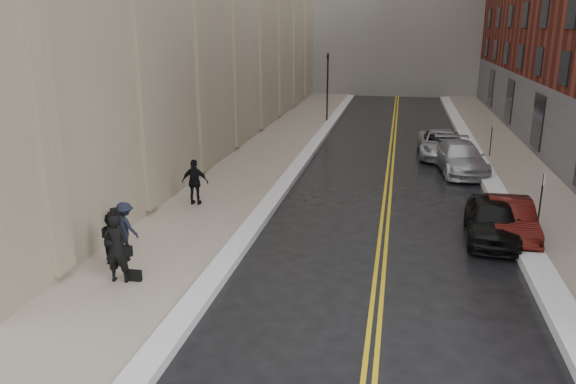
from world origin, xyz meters
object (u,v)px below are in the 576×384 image
at_px(car_black, 492,220).
at_px(pedestrian_b, 125,226).
at_px(pedestrian_a, 112,238).
at_px(pedestrian_main, 117,248).
at_px(pedestrian_c, 195,182).
at_px(car_silver_near, 460,158).
at_px(car_maroon, 510,219).
at_px(car_silver_far, 441,144).

bearing_deg(car_black, pedestrian_b, -159.57).
distance_m(car_black, pedestrian_a, 12.62).
bearing_deg(pedestrian_b, car_black, -140.37).
distance_m(pedestrian_main, pedestrian_c, 7.26).
distance_m(pedestrian_b, pedestrian_c, 5.10).
distance_m(pedestrian_a, pedestrian_c, 6.11).
distance_m(car_silver_near, pedestrian_a, 18.29).
distance_m(car_maroon, car_silver_near, 9.21).
relative_size(car_silver_far, pedestrian_b, 3.26).
xyz_separation_m(car_maroon, car_silver_near, (-0.84, 9.18, 0.07)).
height_order(car_silver_near, pedestrian_a, pedestrian_a).
height_order(car_maroon, car_silver_near, car_silver_near).
distance_m(pedestrian_a, pedestrian_b, 1.03).
height_order(car_black, car_silver_far, car_silver_far).
bearing_deg(car_maroon, car_black, -153.86).
relative_size(car_black, pedestrian_main, 2.07).
xyz_separation_m(car_silver_near, car_silver_far, (-0.76, 3.46, -0.02)).
bearing_deg(pedestrian_b, pedestrian_a, 116.62).
height_order(car_maroon, pedestrian_b, pedestrian_b).
bearing_deg(car_maroon, pedestrian_b, -162.04).
bearing_deg(car_silver_near, car_silver_far, 95.44).
bearing_deg(pedestrian_a, pedestrian_c, -72.75).
xyz_separation_m(pedestrian_a, pedestrian_c, (0.42, 6.10, 0.13)).
relative_size(pedestrian_a, pedestrian_c, 0.86).
xyz_separation_m(car_maroon, car_silver_far, (-1.60, 12.63, 0.05)).
xyz_separation_m(car_black, pedestrian_b, (-11.78, -3.70, 0.24)).
xyz_separation_m(car_black, pedestrian_main, (-10.90, -5.88, 0.45)).
bearing_deg(pedestrian_c, pedestrian_b, 80.48).
xyz_separation_m(car_maroon, pedestrian_main, (-11.55, -6.20, 0.49)).
distance_m(car_black, pedestrian_main, 12.39).
bearing_deg(car_silver_near, car_black, -95.77).
relative_size(car_maroon, pedestrian_main, 2.02).
bearing_deg(pedestrian_main, pedestrian_c, -92.39).
xyz_separation_m(car_black, pedestrian_a, (-11.70, -4.72, 0.23)).
bearing_deg(pedestrian_main, car_maroon, -157.19).
height_order(car_black, car_silver_near, car_silver_near).
relative_size(car_black, pedestrian_a, 2.66).
relative_size(car_black, pedestrian_b, 2.62).
bearing_deg(pedestrian_b, car_maroon, -139.90).
bearing_deg(pedestrian_c, car_silver_far, -135.64).
xyz_separation_m(car_silver_near, pedestrian_b, (-11.59, -13.19, 0.21)).
height_order(car_silver_far, pedestrian_c, pedestrian_c).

